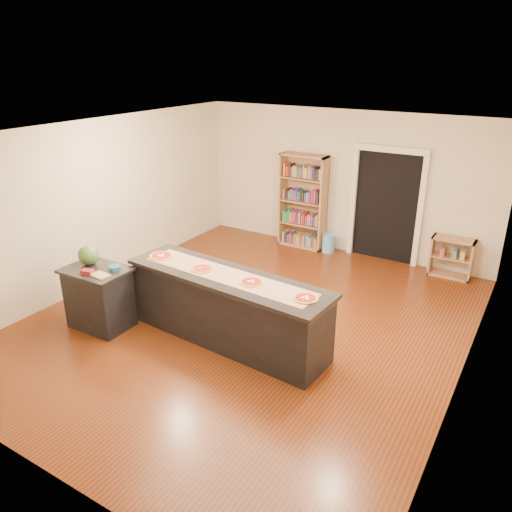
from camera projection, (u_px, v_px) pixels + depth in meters
The scene contains 16 objects.
room at pixel (249, 234), 7.02m from camera, with size 6.00×7.00×2.80m.
doorway at pixel (387, 200), 9.40m from camera, with size 1.40×0.09×2.21m.
kitchen_island at pixel (228, 308), 6.88m from camera, with size 3.02×0.82×1.00m.
side_counter at pixel (99, 297), 7.27m from camera, with size 0.93×0.68×0.92m.
bookshelf at pixel (303, 202), 10.15m from camera, with size 0.96×0.34×1.92m, color tan.
low_shelf at pixel (451, 257), 8.94m from camera, with size 0.73×0.31×0.73m, color tan.
waste_bin at pixel (328, 243), 10.12m from camera, with size 0.25×0.25×0.37m, color #63ABDE.
kraft_paper at pixel (227, 275), 6.70m from camera, with size 2.63×0.47×0.00m, color tan.
watermelon at pixel (88, 255), 7.20m from camera, with size 0.30×0.30×0.30m, color #144214.
cutting_board at pixel (100, 275), 6.88m from camera, with size 0.27×0.18×0.02m, color tan.
package_red at pixel (87, 272), 6.94m from camera, with size 0.16×0.11×0.06m, color maroon.
package_teal at pixel (115, 268), 7.05m from camera, with size 0.16×0.16×0.06m, color #195966.
pizza_a at pixel (161, 256), 7.31m from camera, with size 0.34×0.34×0.02m.
pizza_b at pixel (202, 269), 6.88m from camera, with size 0.29×0.29×0.02m.
pizza_c at pixel (252, 282), 6.48m from camera, with size 0.29×0.29×0.02m.
pizza_d at pixel (306, 298), 6.05m from camera, with size 0.32×0.32×0.02m.
Camera 1 is at (3.53, -5.59, 3.78)m, focal length 35.00 mm.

